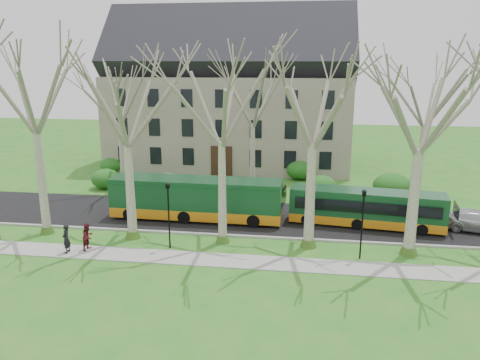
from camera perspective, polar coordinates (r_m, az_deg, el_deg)
name	(u,v)px	position (r m, az deg, el deg)	size (l,w,h in m)	color
ground	(264,247)	(30.77, 2.91, -8.14)	(120.00, 120.00, 0.00)	#257120
sidewalk	(260,263)	(28.48, 2.45, -10.02)	(70.00, 2.00, 0.06)	gray
road	(270,219)	(35.88, 3.70, -4.71)	(80.00, 8.00, 0.06)	black
curb	(266,237)	(32.13, 3.15, -6.99)	(80.00, 0.25, 0.14)	#A5A39E
building	(231,93)	(53.08, -1.16, 10.50)	(26.50, 12.20, 16.00)	gray
tree_row_verge	(266,140)	(29.09, 3.14, 4.91)	(49.00, 7.00, 14.00)	gray
tree_row_far	(261,130)	(39.89, 2.54, 6.12)	(33.00, 7.00, 12.00)	gray
lamp_row	(263,214)	(28.93, 2.80, -4.20)	(36.22, 0.22, 4.30)	black
hedges	(228,177)	(44.23, -1.46, 0.37)	(30.60, 8.60, 2.00)	#1E4E16
bus_lead	(196,198)	(35.41, -5.34, -2.23)	(12.86, 2.68, 3.22)	#124122
bus_follow	(366,208)	(35.09, 15.10, -3.27)	(10.85, 2.26, 2.71)	#124122
sedan	(479,221)	(37.03, 27.15, -4.50)	(2.04, 5.01, 1.45)	#B9B9BE
pedestrian_a	(66,239)	(31.36, -20.43, -6.70)	(0.67, 0.44, 1.85)	black
pedestrian_b	(88,237)	(31.40, -18.05, -6.58)	(0.84, 0.66, 1.73)	#53131A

